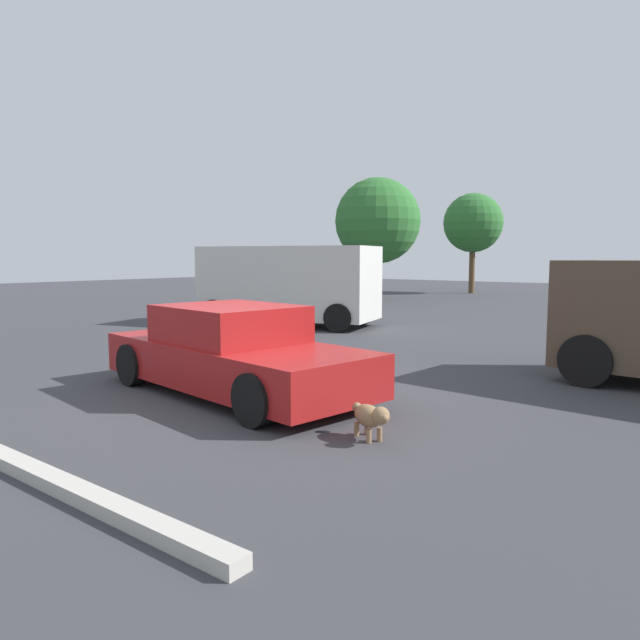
% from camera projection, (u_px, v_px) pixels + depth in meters
% --- Properties ---
extents(ground_plane, '(80.00, 80.00, 0.00)m').
position_uv_depth(ground_plane, '(241.00, 394.00, 8.46)').
color(ground_plane, '#38383D').
extents(sedan_foreground, '(4.68, 2.37, 1.27)m').
position_uv_depth(sedan_foreground, '(233.00, 353.00, 8.44)').
color(sedan_foreground, maroon).
rests_on(sedan_foreground, ground_plane).
extents(dog, '(0.62, 0.42, 0.42)m').
position_uv_depth(dog, '(370.00, 416.00, 6.30)').
color(dog, olive).
rests_on(dog, ground_plane).
extents(van_white, '(5.35, 3.29, 2.26)m').
position_uv_depth(van_white, '(288.00, 283.00, 16.88)').
color(van_white, silver).
rests_on(van_white, ground_plane).
extents(tree_back_left, '(4.01, 4.01, 5.67)m').
position_uv_depth(tree_back_left, '(378.00, 221.00, 27.49)').
color(tree_back_left, brown).
rests_on(tree_back_left, ground_plane).
extents(tree_back_center, '(3.19, 3.19, 5.41)m').
position_uv_depth(tree_back_center, '(473.00, 223.00, 31.78)').
color(tree_back_center, brown).
rests_on(tree_back_center, ground_plane).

